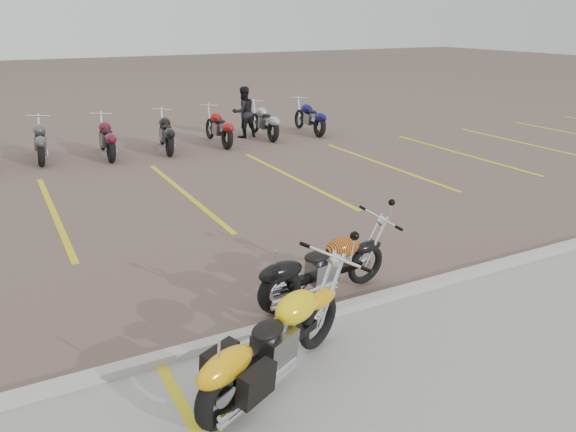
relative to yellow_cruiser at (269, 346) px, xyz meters
name	(u,v)px	position (x,y,z in m)	size (l,w,h in m)	color
ground	(266,260)	(1.37, 2.91, -0.47)	(100.00, 100.00, 0.00)	brown
curb	(333,311)	(1.37, 0.91, -0.41)	(60.00, 0.18, 0.12)	#ADAAA3
parking_stripes	(186,194)	(1.37, 6.91, -0.47)	(38.00, 5.50, 0.01)	gold
yellow_cruiser	(269,346)	(0.00, 0.00, 0.00)	(2.14, 1.15, 0.95)	black
flame_cruiser	(320,270)	(1.45, 1.40, -0.04)	(2.10, 0.39, 0.86)	black
person_b	(244,112)	(5.01, 11.94, 0.33)	(0.78, 0.61, 1.61)	black
bg_bike_row	(72,139)	(-0.26, 11.49, 0.08)	(15.61, 2.04, 1.10)	black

